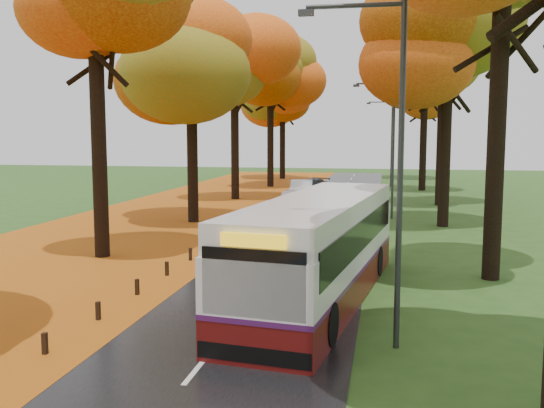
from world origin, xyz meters
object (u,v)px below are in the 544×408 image
(car_silver, at_px, (301,190))
(streetlamp_far, at_px, (389,136))
(streetlamp_near, at_px, (390,148))
(streetlamp_mid, at_px, (389,139))
(bus, at_px, (319,246))
(car_white, at_px, (291,199))
(car_dark, at_px, (311,187))

(car_silver, bearing_deg, streetlamp_far, 60.08)
(streetlamp_near, distance_m, streetlamp_far, 44.00)
(streetlamp_mid, bearing_deg, bus, -96.27)
(car_white, height_order, car_silver, car_silver)
(bus, relative_size, car_silver, 2.60)
(streetlamp_near, bearing_deg, bus, 118.11)
(car_white, distance_m, car_silver, 5.57)
(streetlamp_far, distance_m, car_dark, 12.23)
(streetlamp_near, relative_size, car_silver, 1.74)
(streetlamp_near, height_order, car_silver, streetlamp_near)
(streetlamp_far, relative_size, car_silver, 1.74)
(bus, bearing_deg, car_white, 108.95)
(streetlamp_mid, xyz_separation_m, car_white, (-6.20, 2.59, -3.99))
(streetlamp_far, bearing_deg, car_dark, -121.85)
(streetlamp_mid, distance_m, streetlamp_far, 22.00)
(streetlamp_near, relative_size, car_dark, 1.78)
(streetlamp_mid, relative_size, car_white, 1.99)
(streetlamp_mid, relative_size, bus, 0.67)
(bus, xyz_separation_m, car_silver, (-4.29, 26.41, -0.85))
(streetlamp_far, bearing_deg, bus, -92.85)
(streetlamp_far, xyz_separation_m, bus, (-2.00, -40.25, -3.06))
(streetlamp_near, bearing_deg, car_silver, 101.79)
(streetlamp_near, relative_size, bus, 0.67)
(streetlamp_far, bearing_deg, car_silver, -114.46)
(streetlamp_far, distance_m, bus, 40.42)
(car_white, xyz_separation_m, car_silver, (-0.10, 5.56, 0.07))
(streetlamp_mid, height_order, car_white, streetlamp_mid)
(car_silver, bearing_deg, streetlamp_near, -83.67)
(streetlamp_near, bearing_deg, streetlamp_mid, 90.00)
(streetlamp_near, relative_size, car_white, 1.99)
(streetlamp_far, distance_m, car_white, 20.76)
(streetlamp_far, height_order, bus, streetlamp_far)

